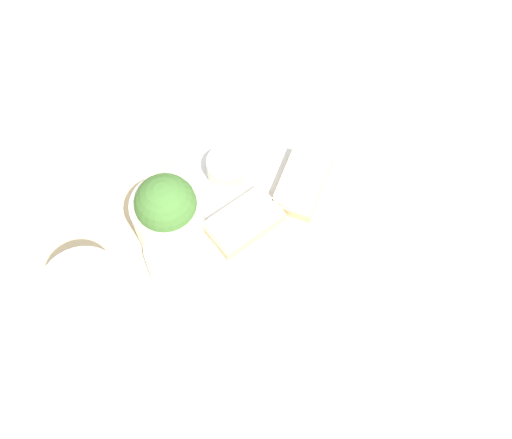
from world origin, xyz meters
TOP-DOWN VIEW (x-y plane):
  - ground_plane at (0.00, 0.00)m, footprint 4.00×4.00m
  - dinner_plate at (0.00, 0.00)m, footprint 0.32×0.32m
  - salad_bowl at (0.05, -0.10)m, footprint 0.10×0.10m
  - sauce_ramekin at (-0.05, -0.07)m, footprint 0.06×0.06m
  - cheese_toast_near at (-0.08, 0.03)m, footprint 0.11×0.07m
  - cheese_toast_far at (0.01, -0.01)m, footprint 0.12×0.09m
  - wine_glass at (0.22, -0.09)m, footprint 0.09×0.09m

SIDE VIEW (x-z plane):
  - ground_plane at x=0.00m, z-range 0.00..0.00m
  - dinner_plate at x=0.00m, z-range 0.00..0.01m
  - cheese_toast_near at x=-0.08m, z-range 0.01..0.04m
  - cheese_toast_far at x=0.01m, z-range 0.01..0.04m
  - sauce_ramekin at x=-0.05m, z-range 0.02..0.05m
  - salad_bowl at x=0.05m, z-range 0.01..0.11m
  - wine_glass at x=0.22m, z-range 0.03..0.20m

